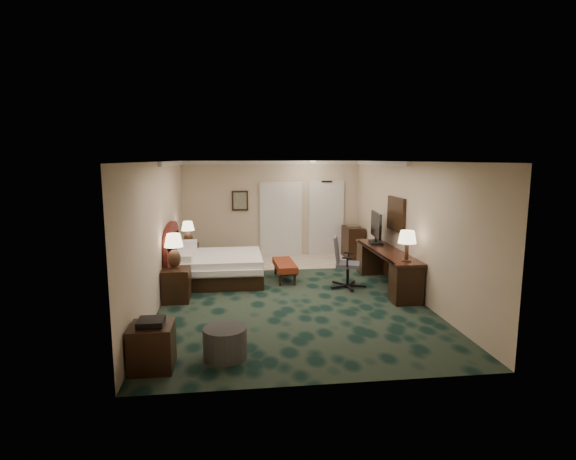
{
  "coord_description": "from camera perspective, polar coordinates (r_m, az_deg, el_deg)",
  "views": [
    {
      "loc": [
        -1.1,
        -8.82,
        2.75
      ],
      "look_at": [
        0.06,
        0.6,
        1.24
      ],
      "focal_mm": 28.0,
      "sensor_mm": 36.0,
      "label": 1
    }
  ],
  "objects": [
    {
      "name": "crown_molding",
      "position": [
        8.89,
        0.06,
        8.37
      ],
      "size": [
        5.0,
        7.5,
        0.1
      ],
      "primitive_type": null,
      "color": "silver",
      "rests_on": "wall_back"
    },
    {
      "name": "floor",
      "position": [
        9.31,
        0.06,
        -8.18
      ],
      "size": [
        5.0,
        7.5,
        0.0
      ],
      "primitive_type": "cube",
      "color": "black",
      "rests_on": "ground"
    },
    {
      "name": "tv",
      "position": [
        10.55,
        11.13,
        0.24
      ],
      "size": [
        0.19,
        0.95,
        0.74
      ],
      "primitive_type": "cube",
      "rotation": [
        0.0,
        0.0,
        -0.11
      ],
      "color": "black",
      "rests_on": "desk"
    },
    {
      "name": "headboard",
      "position": [
        10.12,
        -14.52,
        -2.96
      ],
      "size": [
        0.12,
        2.0,
        1.4
      ],
      "primitive_type": null,
      "color": "#4C1510",
      "rests_on": "ground"
    },
    {
      "name": "tile_patch",
      "position": [
        12.2,
        2.58,
        -3.99
      ],
      "size": [
        3.2,
        1.7,
        0.01
      ],
      "primitive_type": "cube",
      "color": "beige",
      "rests_on": "ground"
    },
    {
      "name": "wall_back",
      "position": [
        12.7,
        -2.03,
        2.68
      ],
      "size": [
        5.0,
        0.0,
        2.7
      ],
      "primitive_type": "cube",
      "color": "#BCAC8B",
      "rests_on": "ground"
    },
    {
      "name": "ceiling",
      "position": [
        8.89,
        0.06,
        8.69
      ],
      "size": [
        5.0,
        7.5,
        0.0
      ],
      "primitive_type": "cube",
      "color": "silver",
      "rests_on": "wall_back"
    },
    {
      "name": "wall_mirror",
      "position": [
        10.14,
        13.56,
        1.97
      ],
      "size": [
        0.05,
        0.95,
        0.75
      ],
      "primitive_type": "cube",
      "color": "white",
      "rests_on": "wall_right"
    },
    {
      "name": "lamp_far",
      "position": [
        11.35,
        -12.58,
        -0.41
      ],
      "size": [
        0.38,
        0.38,
        0.6
      ],
      "primitive_type": null,
      "rotation": [
        0.0,
        0.0,
        0.24
      ],
      "color": "black",
      "rests_on": "nightstand_far"
    },
    {
      "name": "bed_bench",
      "position": [
        10.37,
        -0.43,
        -5.19
      ],
      "size": [
        0.47,
        1.23,
        0.41
      ],
      "primitive_type": "cube",
      "rotation": [
        0.0,
        0.0,
        0.04
      ],
      "color": "maroon",
      "rests_on": "ground"
    },
    {
      "name": "lamp_near",
      "position": [
        9.0,
        -14.28,
        -2.6
      ],
      "size": [
        0.45,
        0.45,
        0.68
      ],
      "primitive_type": null,
      "rotation": [
        0.0,
        0.0,
        -0.31
      ],
      "color": "black",
      "rests_on": "nightstand_near"
    },
    {
      "name": "ottoman",
      "position": [
        6.5,
        -8.0,
        -14.0
      ],
      "size": [
        0.63,
        0.63,
        0.44
      ],
      "primitive_type": "cylinder",
      "rotation": [
        0.0,
        0.0,
        0.04
      ],
      "color": "#2E2E2E",
      "rests_on": "ground"
    },
    {
      "name": "wall_front",
      "position": [
        5.37,
        5.03,
        -6.12
      ],
      "size": [
        5.0,
        0.0,
        2.7
      ],
      "primitive_type": "cube",
      "color": "#BCAC8B",
      "rests_on": "ground"
    },
    {
      "name": "nightstand_near",
      "position": [
        9.09,
        -13.98,
        -6.75
      ],
      "size": [
        0.51,
        0.59,
        0.64
      ],
      "primitive_type": "cube",
      "color": "black",
      "rests_on": "ground"
    },
    {
      "name": "desk",
      "position": [
        10.01,
        12.34,
        -4.77
      ],
      "size": [
        0.6,
        2.78,
        0.8
      ],
      "primitive_type": "cube",
      "color": "black",
      "rests_on": "ground"
    },
    {
      "name": "closet_doors",
      "position": [
        12.72,
        -0.89,
        1.33
      ],
      "size": [
        1.2,
        0.06,
        2.1
      ],
      "primitive_type": "cube",
      "color": "silver",
      "rests_on": "ground"
    },
    {
      "name": "wall_left",
      "position": [
        9.04,
        -15.87,
        -0.24
      ],
      "size": [
        0.0,
        7.5,
        2.7
      ],
      "primitive_type": "cube",
      "color": "#BCAC8B",
      "rests_on": "ground"
    },
    {
      "name": "side_table",
      "position": [
        6.37,
        -16.87,
        -14.01
      ],
      "size": [
        0.56,
        0.56,
        0.6
      ],
      "primitive_type": "cube",
      "color": "black",
      "rests_on": "ground"
    },
    {
      "name": "desk_chair",
      "position": [
        9.74,
        7.61,
        -4.09
      ],
      "size": [
        0.8,
        0.77,
        1.11
      ],
      "primitive_type": null,
      "rotation": [
        0.0,
        0.0,
        -0.3
      ],
      "color": "#41424A",
      "rests_on": "ground"
    },
    {
      "name": "wall_art",
      "position": [
        12.59,
        -6.12,
        3.72
      ],
      "size": [
        0.45,
        0.06,
        0.55
      ],
      "primitive_type": "cube",
      "color": "#4D5D57",
      "rests_on": "wall_back"
    },
    {
      "name": "nightstand_far",
      "position": [
        11.49,
        -12.53,
        -3.43
      ],
      "size": [
        0.51,
        0.58,
        0.64
      ],
      "primitive_type": "cube",
      "color": "black",
      "rests_on": "ground"
    },
    {
      "name": "entry_door",
      "position": [
        12.93,
        4.85,
        1.43
      ],
      "size": [
        1.02,
        0.06,
        2.18
      ],
      "primitive_type": "cube",
      "color": "silver",
      "rests_on": "ground"
    },
    {
      "name": "wall_right",
      "position": [
        9.63,
        14.99,
        0.35
      ],
      "size": [
        0.0,
        7.5,
        2.7
      ],
      "primitive_type": "cube",
      "color": "#BCAC8B",
      "rests_on": "ground"
    },
    {
      "name": "bed",
      "position": [
        10.34,
        -8.75,
        -4.77
      ],
      "size": [
        1.93,
        1.78,
        0.61
      ],
      "primitive_type": "cube",
      "color": "white",
      "rests_on": "ground"
    },
    {
      "name": "desk_lamp",
      "position": [
        8.88,
        14.87,
        -1.95
      ],
      "size": [
        0.41,
        0.41,
        0.61
      ],
      "primitive_type": null,
      "rotation": [
        0.0,
        0.0,
        -0.19
      ],
      "color": "black",
      "rests_on": "desk"
    },
    {
      "name": "minibar",
      "position": [
        12.68,
        8.24,
        -1.57
      ],
      "size": [
        0.46,
        0.84,
        0.88
      ],
      "primitive_type": "cube",
      "color": "black",
      "rests_on": "ground"
    }
  ]
}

